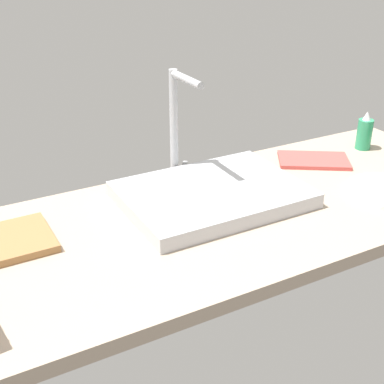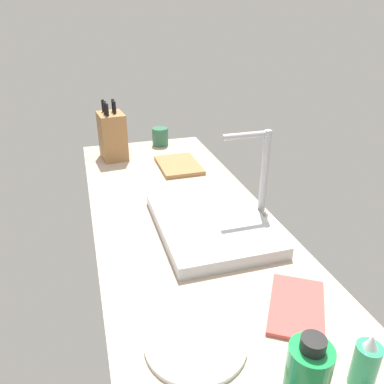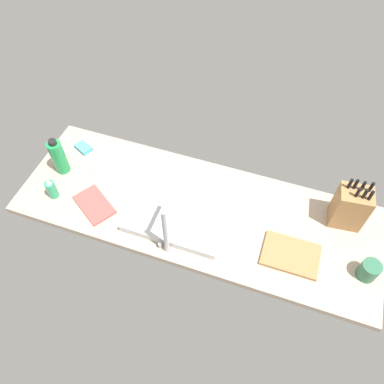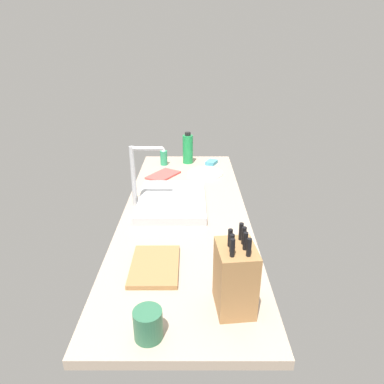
{
  "view_description": "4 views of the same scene",
  "coord_description": "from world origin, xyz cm",
  "px_view_note": "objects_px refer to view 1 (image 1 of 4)",
  "views": [
    {
      "loc": [
        -57.48,
        -100.33,
        68.24
      ],
      "look_at": [
        -0.63,
        4.35,
        9.13
      ],
      "focal_mm": 49.2,
      "sensor_mm": 36.0,
      "label": 1
    },
    {
      "loc": [
        109.3,
        -30.0,
        70.14
      ],
      "look_at": [
        -3.71,
        3.5,
        12.5
      ],
      "focal_mm": 35.65,
      "sensor_mm": 36.0,
      "label": 2
    },
    {
      "loc": [
        -31.78,
        98.22,
        157.84
      ],
      "look_at": [
        3.46,
        -3.22,
        11.6
      ],
      "focal_mm": 35.3,
      "sensor_mm": 36.0,
      "label": 3
    },
    {
      "loc": [
        -153.51,
        -3.55,
        80.42
      ],
      "look_at": [
        2.28,
        -3.51,
        12.46
      ],
      "focal_mm": 31.82,
      "sensor_mm": 36.0,
      "label": 4
    }
  ],
  "objects_px": {
    "faucet": "(177,117)",
    "soap_bottle": "(365,133)",
    "sink_basin": "(212,195)",
    "dish_towel": "(314,160)"
  },
  "relations": [
    {
      "from": "faucet",
      "to": "sink_basin",
      "type": "bearing_deg",
      "value": -85.01
    },
    {
      "from": "sink_basin",
      "to": "dish_towel",
      "type": "relative_size",
      "value": 2.18
    },
    {
      "from": "soap_bottle",
      "to": "dish_towel",
      "type": "distance_m",
      "value": 0.22
    },
    {
      "from": "soap_bottle",
      "to": "faucet",
      "type": "bearing_deg",
      "value": 172.94
    },
    {
      "from": "faucet",
      "to": "dish_towel",
      "type": "distance_m",
      "value": 0.48
    },
    {
      "from": "sink_basin",
      "to": "dish_towel",
      "type": "height_order",
      "value": "sink_basin"
    },
    {
      "from": "faucet",
      "to": "dish_towel",
      "type": "height_order",
      "value": "faucet"
    },
    {
      "from": "faucet",
      "to": "soap_bottle",
      "type": "height_order",
      "value": "faucet"
    },
    {
      "from": "sink_basin",
      "to": "soap_bottle",
      "type": "height_order",
      "value": "soap_bottle"
    },
    {
      "from": "faucet",
      "to": "soap_bottle",
      "type": "bearing_deg",
      "value": -7.06
    }
  ]
}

